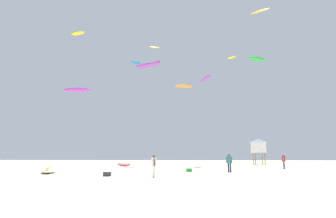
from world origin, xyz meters
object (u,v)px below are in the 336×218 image
Objects in this scene: kite_aloft_2 at (136,63)px; gear_bag at (107,174)px; kite_grounded_mid at (124,165)px; kite_grounded_near at (49,170)px; person_left at (229,161)px; kite_aloft_6 at (257,59)px; kite_aloft_0 at (78,33)px; kite_aloft_7 at (205,79)px; kite_aloft_1 at (148,65)px; lifeguard_tower at (258,146)px; cooler_box at (189,170)px; kite_aloft_9 at (154,47)px; person_midground at (284,160)px; person_foreground at (154,164)px; kite_aloft_8 at (77,90)px; kite_aloft_4 at (232,57)px; kite_aloft_3 at (260,11)px; kite_aloft_5 at (184,86)px.

gear_bag is at bearing -82.71° from kite_aloft_2.
kite_grounded_near is at bearing -103.85° from kite_grounded_mid.
kite_aloft_6 reaches higher than person_left.
kite_aloft_0 is 22.21m from kite_aloft_7.
kite_aloft_1 is (0.37, 18.95, 15.07)m from gear_bag.
lifeguard_tower is (20.77, 7.67, 2.87)m from kite_grounded_mid.
kite_aloft_9 is (-6.93, 30.89, 25.34)m from cooler_box.
lifeguard_tower is (1.07, 14.08, 2.09)m from person_midground.
kite_aloft_1 reaches higher than person_foreground.
kite_aloft_6 is 0.94× the size of kite_aloft_8.
person_foreground is 0.73× the size of kite_aloft_2.
kite_aloft_3 is at bearing -72.26° from kite_aloft_4.
kite_aloft_7 is at bearing 77.23° from cooler_box.
person_left is at bearing -22.56° from kite_aloft_8.
kite_aloft_1 is (-17.69, -6.30, 12.17)m from lifeguard_tower.
person_left is 37.73m from kite_aloft_2.
kite_aloft_5 is (8.50, 10.52, 13.99)m from kite_grounded_mid.
kite_aloft_9 is at bearing 35.74° from kite_aloft_2.
kite_aloft_8 is (-8.45, -6.11, -5.33)m from kite_aloft_1.
kite_aloft_0 reaches higher than person_midground.
person_left is at bearing -54.82° from kite_aloft_1.
kite_aloft_2 is at bearing 95.70° from kite_grounded_mid.
kite_aloft_0 is 0.59× the size of kite_aloft_1.
person_midground is at bearing -94.08° from kite_aloft_6.
kite_aloft_0 is 1.01× the size of kite_aloft_9.
kite_aloft_5 is (10.14, -5.86, -6.82)m from kite_aloft_2.
kite_aloft_3 is at bearing 12.16° from lifeguard_tower.
kite_aloft_6 is at bearing 19.85° from kite_aloft_8.
kite_aloft_4 reaches higher than kite_aloft_8.
person_midground is 0.42× the size of kite_aloft_8.
kite_aloft_3 is (26.03, 22.30, 27.09)m from kite_grounded_near.
kite_aloft_6 reaches higher than gear_bag.
cooler_box is 0.16× the size of kite_aloft_5.
kite_aloft_7 is (-10.81, -7.72, -14.74)m from kite_aloft_3.
kite_grounded_mid is at bearing 41.50° from kite_aloft_8.
person_midground is 20.74m from kite_grounded_mid.
kite_grounded_mid is at bearing 76.15° from kite_grounded_near.
kite_aloft_3 is 35.29m from kite_aloft_8.
kite_aloft_4 is (27.79, 16.51, 1.42)m from kite_aloft_0.
kite_aloft_5 is at bearing -155.54° from person_left.
kite_aloft_5 is at bearing 78.35° from gear_bag.
kite_aloft_1 reaches higher than cooler_box.
kite_aloft_1 is (-5.86, 13.26, 15.07)m from cooler_box.
kite_grounded_mid reaches higher than cooler_box.
kite_aloft_5 reaches higher than kite_aloft_7.
person_left is 38.29m from kite_aloft_4.
kite_aloft_8 is (-25.85, -9.33, -7.08)m from kite_aloft_6.
person_midground is at bearing -40.12° from kite_aloft_7.
gear_bag is 0.21× the size of kite_aloft_0.
person_foreground is 0.40× the size of kite_aloft_7.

